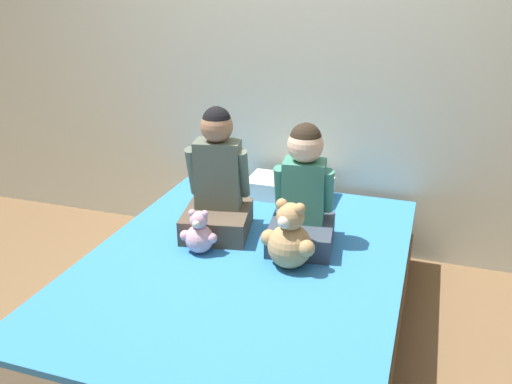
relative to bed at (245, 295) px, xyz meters
The scene contains 8 objects.
ground_plane 0.21m from the bed, ahead, with size 14.00×14.00×0.00m, color brown.
wall_behind_bed 1.50m from the bed, 90.00° to the left, with size 8.00×0.06×2.50m.
bed is the anchor object (origin of this frame).
child_on_left 0.59m from the bed, 133.22° to the left, with size 0.40×0.44×0.67m.
child_on_right 0.58m from the bed, 49.46° to the left, with size 0.36×0.41×0.62m.
teddy_bear_held_by_left_child 0.38m from the bed, behind, with size 0.19×0.14×0.22m.
teddy_bear_held_by_right_child 0.41m from the bed, ahead, with size 0.27×0.21×0.33m.
pillow_at_headboard 0.87m from the bed, 90.00° to the left, with size 0.51×0.27×0.11m.
Camera 1 is at (0.79, -2.17, 1.70)m, focal length 38.00 mm.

